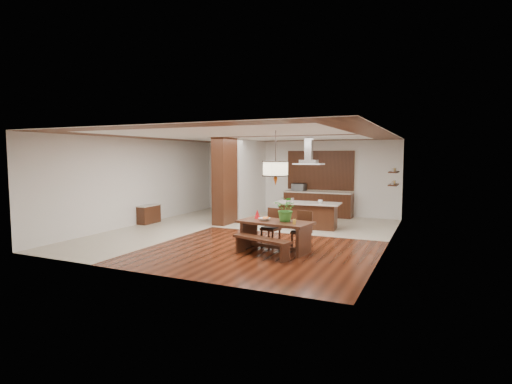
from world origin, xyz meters
The scene contains 25 objects.
room_shell centered at (0.00, 0.00, 2.06)m, with size 9.00×9.04×2.92m.
tile_hallway centered at (-2.75, 0.00, 0.01)m, with size 2.50×9.00×0.01m, color beige.
tile_kitchen centered at (1.25, 2.50, 0.01)m, with size 5.50×4.00×0.01m, color beige.
soffit_band centered at (0.00, 0.00, 2.88)m, with size 8.00×9.00×0.02m, color #391C0E.
partition_pier centered at (-1.40, 1.20, 1.45)m, with size 0.45×1.00×2.90m, color black.
partition_stub centered at (-1.40, 3.30, 1.45)m, with size 0.18×2.40×2.90m, color silver.
hallway_console centered at (-3.81, 0.20, 0.32)m, with size 0.37×0.88×0.63m, color black.
hallway_doorway centered at (-2.70, 4.40, 1.05)m, with size 1.10×0.20×2.10m, color black.
rear_counter centered at (1.00, 4.20, 0.48)m, with size 2.60×0.62×0.95m.
kitchen_window centered at (1.00, 4.46, 1.75)m, with size 2.60×0.08×1.50m, color #905F2B.
shelf_lower centered at (3.87, 2.60, 1.40)m, with size 0.26×0.90×0.04m, color black.
shelf_upper centered at (3.87, 2.60, 1.80)m, with size 0.26×0.90×0.04m, color black.
dining_table centered at (1.58, -1.70, 0.54)m, with size 1.86×1.11×0.73m.
dining_bench centered at (1.50, -2.33, 0.22)m, with size 1.54×0.34×0.43m, color black, non-canonical shape.
dining_chair_left centered at (1.22, -1.11, 0.47)m, with size 0.42×0.42×0.94m, color black, non-canonical shape.
dining_chair_right centered at (2.09, -1.23, 0.47)m, with size 0.41×0.41×0.94m, color black, non-canonical shape.
pendant_lantern centered at (1.58, -1.70, 2.25)m, with size 0.64×0.64×1.31m, color beige, non-canonical shape.
foliage_plant centered at (1.85, -1.65, 1.03)m, with size 0.54×0.47×0.60m, color #357B29.
fruit_bowl centered at (1.31, -1.74, 0.76)m, with size 0.26×0.26×0.06m, color beige.
napkin_cone centered at (1.02, -1.51, 0.85)m, with size 0.14×0.14×0.23m, color red.
gold_ornament centered at (2.14, -1.91, 0.79)m, with size 0.08×0.08×0.11m, color gold.
kitchen_island centered at (1.41, 1.56, 0.43)m, with size 2.08×1.00×0.84m.
range_hood centered at (1.41, 1.56, 2.46)m, with size 0.90×0.55×0.87m, color silver, non-canonical shape.
island_cup centered at (1.83, 1.47, 0.89)m, with size 0.14×0.14×0.11m, color white.
microwave centered at (0.24, 4.16, 1.09)m, with size 0.51×0.34×0.28m, color #B6B9BE.
Camera 1 is at (5.09, -10.56, 2.30)m, focal length 28.00 mm.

